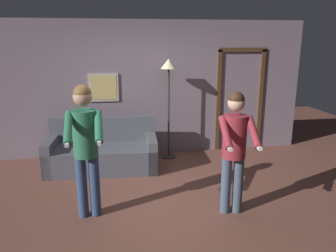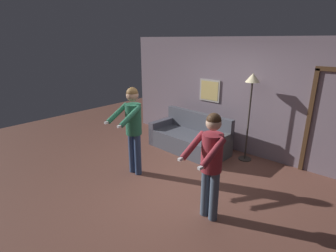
{
  "view_description": "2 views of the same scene",
  "coord_description": "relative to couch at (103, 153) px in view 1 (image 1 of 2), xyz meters",
  "views": [
    {
      "loc": [
        -0.52,
        -4.19,
        2.23
      ],
      "look_at": [
        0.07,
        -0.4,
        1.22
      ],
      "focal_mm": 35.0,
      "sensor_mm": 36.0,
      "label": 1
    },
    {
      "loc": [
        2.67,
        -3.31,
        2.54
      ],
      "look_at": [
        0.03,
        -0.33,
        1.22
      ],
      "focal_mm": 28.0,
      "sensor_mm": 36.0,
      "label": 2
    }
  ],
  "objects": [
    {
      "name": "couch",
      "position": [
        0.0,
        0.0,
        0.0
      ],
      "size": [
        1.94,
        0.95,
        0.87
      ],
      "color": "#4E505B",
      "rests_on": "ground_plane"
    },
    {
      "name": "torchiere_lamp",
      "position": [
        1.25,
        0.38,
        1.26
      ],
      "size": [
        0.3,
        0.3,
        1.9
      ],
      "color": "#332D28",
      "rests_on": "ground_plane"
    },
    {
      "name": "person_standing_right",
      "position": [
        1.73,
        -1.84,
        0.69
      ],
      "size": [
        0.47,
        0.65,
        1.62
      ],
      "color": "#415266",
      "rests_on": "ground_plane"
    },
    {
      "name": "ground_plane",
      "position": [
        0.81,
        -1.41,
        -0.28
      ],
      "size": [
        12.0,
        12.0,
        0.0
      ],
      "primitive_type": "plane",
      "color": "brown"
    },
    {
      "name": "person_standing_left",
      "position": [
        -0.11,
        -1.65,
        0.76
      ],
      "size": [
        0.45,
        0.69,
        1.72
      ],
      "color": "navy",
      "rests_on": "ground_plane"
    },
    {
      "name": "back_wall_assembly",
      "position": [
        0.84,
        0.74,
        1.02
      ],
      "size": [
        6.4,
        0.1,
        2.6
      ],
      "color": "slate",
      "rests_on": "ground_plane"
    }
  ]
}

